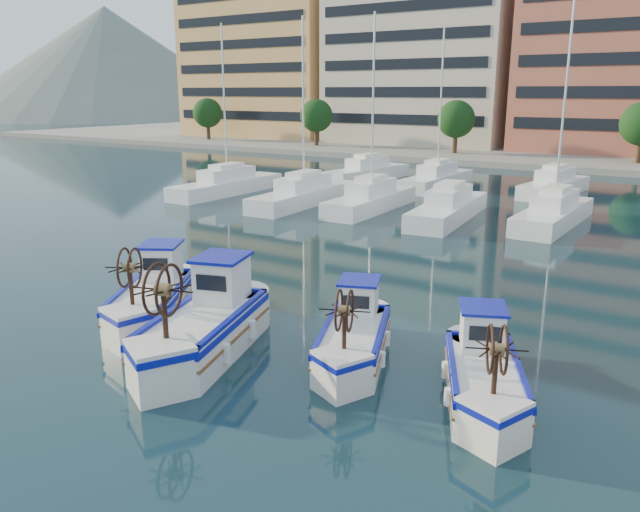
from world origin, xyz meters
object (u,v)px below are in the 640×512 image
(fishing_boat_b, at_px, (206,323))
(fishing_boat_d, at_px, (484,372))
(fishing_boat_a, at_px, (154,295))
(fishing_boat_c, at_px, (354,335))

(fishing_boat_b, bearing_deg, fishing_boat_d, -6.07)
(fishing_boat_a, distance_m, fishing_boat_d, 10.68)
(fishing_boat_a, distance_m, fishing_boat_c, 6.99)
(fishing_boat_c, relative_size, fishing_boat_d, 0.99)
(fishing_boat_a, xyz_separation_m, fishing_boat_d, (10.67, 0.45, -0.08))
(fishing_boat_c, bearing_deg, fishing_boat_d, -27.13)
(fishing_boat_c, height_order, fishing_boat_d, fishing_boat_d)
(fishing_boat_d, bearing_deg, fishing_boat_c, 150.23)
(fishing_boat_b, distance_m, fishing_boat_c, 4.12)
(fishing_boat_b, xyz_separation_m, fishing_boat_c, (3.67, 1.87, -0.18))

